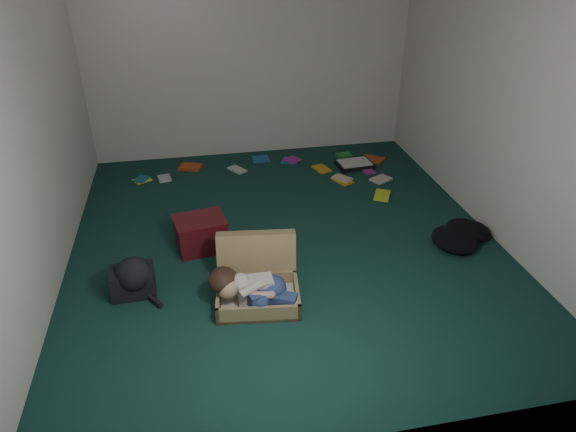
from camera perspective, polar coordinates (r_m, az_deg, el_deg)
name	(u,v)px	position (r m, az deg, el deg)	size (l,w,h in m)	color
floor	(285,240)	(4.97, -0.34, -2.66)	(4.50, 4.50, 0.00)	#133731
wall_back	(250,52)	(6.56, -4.28, 17.68)	(4.50, 4.50, 0.00)	white
wall_front	(375,258)	(2.45, 9.64, -4.64)	(4.50, 4.50, 0.00)	white
wall_left	(32,125)	(4.51, -26.56, 8.99)	(4.50, 4.50, 0.00)	white
wall_right	(500,96)	(5.16, 22.54, 12.20)	(4.50, 4.50, 0.00)	white
suitcase	(257,280)	(4.21, -3.42, -7.09)	(0.73, 0.71, 0.48)	#998254
person	(252,288)	(4.05, -4.03, -8.04)	(0.69, 0.40, 0.30)	beige
maroon_bin	(201,233)	(4.84, -9.66, -1.92)	(0.51, 0.44, 0.32)	#511017
backpack	(133,280)	(4.41, -16.89, -6.85)	(0.44, 0.35, 0.26)	black
clothing_pile	(465,233)	(5.22, 19.03, -1.79)	(0.46, 0.38, 0.15)	black
paper_tray	(355,164)	(6.53, 7.41, 5.71)	(0.46, 0.36, 0.06)	black
book_scatter	(292,171)	(6.35, 0.46, 5.06)	(3.14, 1.53, 0.02)	yellow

